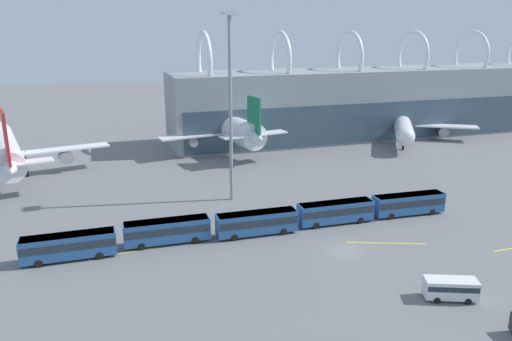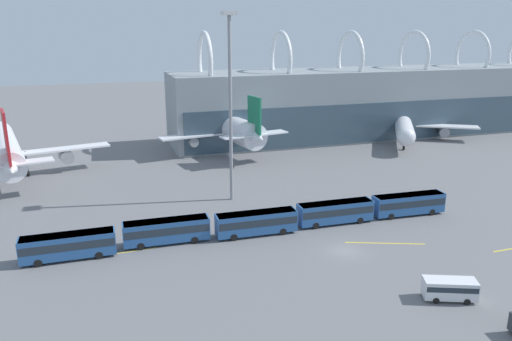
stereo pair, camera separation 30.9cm
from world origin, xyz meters
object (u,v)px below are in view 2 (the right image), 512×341
(shuttle_bus_2, at_px, (256,222))
(floodlight_mast, at_px, (230,90))
(shuttle_bus_0, at_px, (68,245))
(shuttle_bus_3, at_px, (335,211))
(service_van_foreground, at_px, (450,288))
(airliner_parked_remote, at_px, (403,122))
(shuttle_bus_4, at_px, (408,203))
(airliner_at_gate_near, at_px, (5,150))
(airliner_at_gate_far, at_px, (227,127))
(shuttle_bus_1, at_px, (166,230))

(shuttle_bus_2, distance_m, floodlight_mast, 22.76)
(shuttle_bus_0, relative_size, floodlight_mast, 0.38)
(shuttle_bus_3, distance_m, service_van_foreground, 23.37)
(shuttle_bus_2, bearing_deg, service_van_foreground, -56.31)
(airliner_parked_remote, xyz_separation_m, shuttle_bus_4, (-30.78, -48.50, -2.35))
(airliner_at_gate_near, relative_size, floodlight_mast, 1.26)
(airliner_at_gate_far, xyz_separation_m, shuttle_bus_4, (16.26, -49.06, -3.88))
(airliner_at_gate_near, relative_size, airliner_parked_remote, 1.07)
(shuttle_bus_4, bearing_deg, airliner_parked_remote, 60.12)
(floodlight_mast, bearing_deg, service_van_foreground, -70.14)
(airliner_at_gate_far, xyz_separation_m, shuttle_bus_1, (-21.03, -48.31, -3.88))
(airliner_at_gate_far, relative_size, shuttle_bus_4, 3.04)
(airliner_at_gate_near, height_order, shuttle_bus_0, airliner_at_gate_near)
(shuttle_bus_0, bearing_deg, shuttle_bus_2, 0.11)
(shuttle_bus_4, xyz_separation_m, service_van_foreground, (-10.40, -23.04, -0.59))
(airliner_at_gate_near, distance_m, airliner_at_gate_far, 46.88)
(airliner_at_gate_far, distance_m, airliner_parked_remote, 47.07)
(shuttle_bus_3, xyz_separation_m, floodlight_mast, (-11.86, 15.18, 16.58))
(airliner_parked_remote, height_order, shuttle_bus_3, airliner_parked_remote)
(shuttle_bus_0, height_order, shuttle_bus_2, same)
(service_van_foreground, bearing_deg, shuttle_bus_4, -92.58)
(shuttle_bus_1, height_order, floodlight_mast, floodlight_mast)
(shuttle_bus_1, height_order, service_van_foreground, shuttle_bus_1)
(airliner_at_gate_far, height_order, shuttle_bus_2, airliner_at_gate_far)
(shuttle_bus_1, xyz_separation_m, floodlight_mast, (13.00, 14.67, 16.58))
(shuttle_bus_3, distance_m, floodlight_mast, 25.41)
(airliner_at_gate_near, xyz_separation_m, floodlight_mast, (38.16, -25.63, 12.95))
(shuttle_bus_1, distance_m, floodlight_mast, 25.67)
(shuttle_bus_0, distance_m, shuttle_bus_3, 37.30)
(airliner_at_gate_far, distance_m, shuttle_bus_4, 51.83)
(shuttle_bus_0, bearing_deg, shuttle_bus_4, 0.17)
(shuttle_bus_2, bearing_deg, airliner_parked_remote, 42.55)
(shuttle_bus_3, bearing_deg, airliner_at_gate_far, 95.76)
(shuttle_bus_2, distance_m, shuttle_bus_3, 12.44)
(shuttle_bus_4, xyz_separation_m, floodlight_mast, (-24.29, 15.41, 16.58))
(airliner_at_gate_far, xyz_separation_m, shuttle_bus_2, (-8.60, -49.24, -3.88))
(service_van_foreground, height_order, floodlight_mast, floodlight_mast)
(airliner_parked_remote, bearing_deg, floodlight_mast, -27.96)
(shuttle_bus_3, bearing_deg, service_van_foreground, -83.74)
(airliner_at_gate_far, relative_size, airliner_parked_remote, 0.97)
(airliner_at_gate_near, xyz_separation_m, service_van_foreground, (52.05, -64.07, -4.21))
(shuttle_bus_3, height_order, service_van_foreground, shuttle_bus_3)
(airliner_at_gate_near, xyz_separation_m, shuttle_bus_2, (37.59, -41.22, -3.62))
(shuttle_bus_0, bearing_deg, airliner_at_gate_near, 106.93)
(airliner_at_gate_near, height_order, shuttle_bus_2, airliner_at_gate_near)
(shuttle_bus_0, relative_size, shuttle_bus_3, 1.00)
(airliner_at_gate_near, height_order, service_van_foreground, airliner_at_gate_near)
(airliner_at_gate_near, bearing_deg, shuttle_bus_2, -149.16)
(shuttle_bus_2, relative_size, shuttle_bus_4, 1.00)
(airliner_at_gate_near, distance_m, shuttle_bus_1, 47.64)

